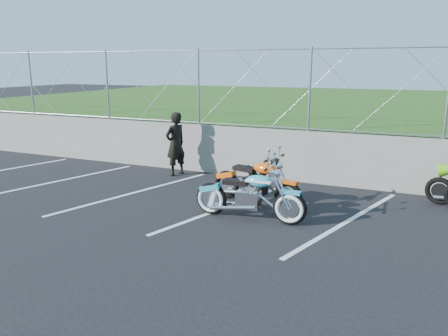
% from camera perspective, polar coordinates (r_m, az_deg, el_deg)
% --- Properties ---
extents(ground, '(90.00, 90.00, 0.00)m').
position_cam_1_polar(ground, '(8.37, -1.63, -6.86)').
color(ground, black).
rests_on(ground, ground).
extents(retaining_wall, '(30.00, 0.22, 1.30)m').
position_cam_1_polar(retaining_wall, '(11.34, 5.84, 1.91)').
color(retaining_wall, slate).
rests_on(retaining_wall, ground).
extents(grass_field, '(30.00, 20.00, 1.30)m').
position_cam_1_polar(grass_field, '(20.99, 14.23, 6.86)').
color(grass_field, '#224913').
rests_on(grass_field, ground).
extents(chain_link_fence, '(28.00, 0.03, 2.00)m').
position_cam_1_polar(chain_link_fence, '(11.13, 6.04, 10.26)').
color(chain_link_fence, gray).
rests_on(chain_link_fence, retaining_wall).
extents(parking_lines, '(18.29, 4.31, 0.01)m').
position_cam_1_polar(parking_lines, '(8.87, 8.22, -5.78)').
color(parking_lines, silver).
rests_on(parking_lines, ground).
extents(cruiser_turquoise, '(2.22, 0.70, 1.10)m').
position_cam_1_polar(cruiser_turquoise, '(8.29, 3.51, -3.84)').
color(cruiser_turquoise, black).
rests_on(cruiser_turquoise, ground).
extents(naked_orange, '(2.11, 0.73, 1.06)m').
position_cam_1_polar(naked_orange, '(9.19, 4.38, -2.05)').
color(naked_orange, black).
rests_on(naked_orange, ground).
extents(person_standing, '(0.60, 0.72, 1.68)m').
position_cam_1_polar(person_standing, '(11.62, -6.36, 3.14)').
color(person_standing, black).
rests_on(person_standing, ground).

